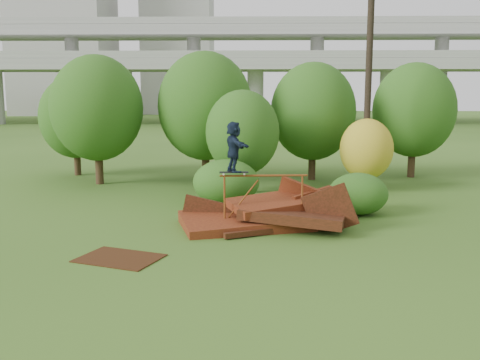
{
  "coord_description": "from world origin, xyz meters",
  "views": [
    {
      "loc": [
        -0.44,
        -14.0,
        4.19
      ],
      "look_at": [
        -0.8,
        2.0,
        1.6
      ],
      "focal_mm": 40.0,
      "sensor_mm": 36.0,
      "label": 1
    }
  ],
  "objects_px": {
    "utility_pole": "(368,86)",
    "flat_plate": "(119,258)",
    "scrap_pile": "(265,216)",
    "skater": "(234,147)"
  },
  "relations": [
    {
      "from": "skater",
      "to": "flat_plate",
      "type": "bearing_deg",
      "value": 114.79
    },
    {
      "from": "scrap_pile",
      "to": "utility_pole",
      "type": "bearing_deg",
      "value": 56.01
    },
    {
      "from": "scrap_pile",
      "to": "utility_pole",
      "type": "xyz_separation_m",
      "value": [
        4.55,
        6.75,
        4.18
      ]
    },
    {
      "from": "scrap_pile",
      "to": "flat_plate",
      "type": "height_order",
      "value": "scrap_pile"
    },
    {
      "from": "flat_plate",
      "to": "utility_pole",
      "type": "relative_size",
      "value": 0.23
    },
    {
      "from": "scrap_pile",
      "to": "flat_plate",
      "type": "xyz_separation_m",
      "value": [
        -3.82,
        -3.44,
        -0.33
      ]
    },
    {
      "from": "utility_pole",
      "to": "scrap_pile",
      "type": "bearing_deg",
      "value": -123.99
    },
    {
      "from": "flat_plate",
      "to": "utility_pole",
      "type": "bearing_deg",
      "value": 50.61
    },
    {
      "from": "skater",
      "to": "flat_plate",
      "type": "relative_size",
      "value": 0.77
    },
    {
      "from": "utility_pole",
      "to": "flat_plate",
      "type": "bearing_deg",
      "value": -129.39
    }
  ]
}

